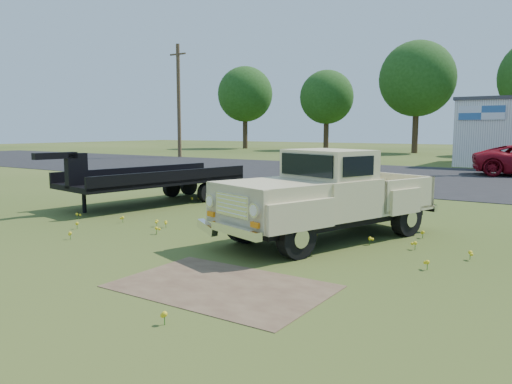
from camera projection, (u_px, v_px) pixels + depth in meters
ground at (252, 237)px, 10.48m from camera, size 140.00×140.00×0.00m
asphalt_lot at (435, 179)px, 22.88m from camera, size 90.00×14.00×0.02m
dirt_patch_a at (222, 287)px, 7.18m from camera, size 3.00×2.00×0.01m
dirt_patch_b at (263, 207)px, 14.47m from camera, size 2.20×1.60×0.01m
utility_pole_west at (179, 100)px, 40.16m from camera, size 1.60×0.30×9.00m
treeline_a at (245, 94)px, 58.12m from camera, size 6.40×6.40×9.52m
treeline_b at (327, 97)px, 53.54m from camera, size 5.76×5.76×8.57m
treeline_c at (417, 79)px, 46.65m from camera, size 7.04×7.04×10.47m
vintage_pickup_truck at (328, 195)px, 10.18m from camera, size 3.55×5.47×1.85m
flatbed_trailer at (155, 176)px, 15.11m from camera, size 3.01×6.38×1.67m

